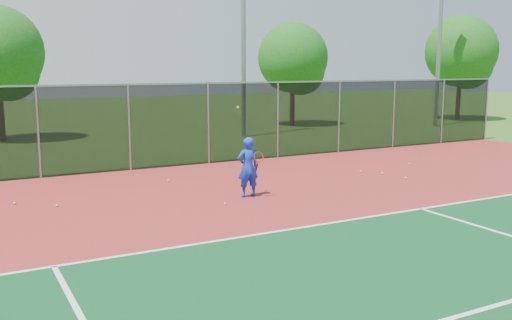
{
  "coord_description": "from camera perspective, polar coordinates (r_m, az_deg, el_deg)",
  "views": [
    {
      "loc": [
        -8.45,
        -7.51,
        3.65
      ],
      "look_at": [
        -1.73,
        5.0,
        1.3
      ],
      "focal_mm": 40.0,
      "sensor_mm": 36.0,
      "label": 1
    }
  ],
  "objects": [
    {
      "name": "practice_ball_5",
      "position": [
        21.91,
        15.1,
        -0.38
      ],
      "size": [
        0.07,
        0.07,
        0.07
      ],
      "primitive_type": "sphere",
      "color": "#C5DB19",
      "rests_on": "court_apron"
    },
    {
      "name": "floodlight_ne",
      "position": [
        36.52,
        17.98,
        13.36
      ],
      "size": [
        0.9,
        0.4,
        11.38
      ],
      "color": "gray",
      "rests_on": "ground"
    },
    {
      "name": "practice_ball_4",
      "position": [
        19.73,
        12.52,
        -1.33
      ],
      "size": [
        0.07,
        0.07,
        0.07
      ],
      "primitive_type": "sphere",
      "color": "#C5DB19",
      "rests_on": "court_apron"
    },
    {
      "name": "practice_ball_6",
      "position": [
        15.11,
        -3.1,
        -4.38
      ],
      "size": [
        0.07,
        0.07,
        0.07
      ],
      "primitive_type": "sphere",
      "color": "#C5DB19",
      "rests_on": "court_apron"
    },
    {
      "name": "tree_back_right",
      "position": [
        41.37,
        19.97,
        9.88
      ],
      "size": [
        4.78,
        4.78,
        7.02
      ],
      "color": "#3C2416",
      "rests_on": "ground"
    },
    {
      "name": "floodlight_n",
      "position": [
        29.66,
        -1.28,
        14.82
      ],
      "size": [
        0.9,
        0.4,
        11.38
      ],
      "color": "gray",
      "rests_on": "ground"
    },
    {
      "name": "court_apron",
      "position": [
        13.23,
        12.96,
        -6.82
      ],
      "size": [
        30.0,
        20.0,
        0.02
      ],
      "primitive_type": "cube",
      "color": "maroon",
      "rests_on": "ground"
    },
    {
      "name": "practice_ball_7",
      "position": [
        19.99,
        10.43,
        -1.12
      ],
      "size": [
        0.07,
        0.07,
        0.07
      ],
      "primitive_type": "sphere",
      "color": "#C5DB19",
      "rests_on": "court_apron"
    },
    {
      "name": "practice_ball_1",
      "position": [
        16.45,
        -22.99,
        -3.99
      ],
      "size": [
        0.07,
        0.07,
        0.07
      ],
      "primitive_type": "sphere",
      "color": "#C5DB19",
      "rests_on": "court_apron"
    },
    {
      "name": "practice_ball_8",
      "position": [
        15.76,
        -19.28,
        -4.33
      ],
      "size": [
        0.07,
        0.07,
        0.07
      ],
      "primitive_type": "sphere",
      "color": "#C5DB19",
      "rests_on": "court_apron"
    },
    {
      "name": "fence_back",
      "position": [
        21.36,
        -4.79,
        3.76
      ],
      "size": [
        30.0,
        0.06,
        3.03
      ],
      "color": "black",
      "rests_on": "court_apron"
    },
    {
      "name": "practice_ball_3",
      "position": [
        19.13,
        14.74,
        -1.75
      ],
      "size": [
        0.07,
        0.07,
        0.07
      ],
      "primitive_type": "sphere",
      "color": "#C5DB19",
      "rests_on": "court_apron"
    },
    {
      "name": "ground",
      "position": [
        11.88,
        19.37,
        -9.05
      ],
      "size": [
        120.0,
        120.0,
        0.0
      ],
      "primitive_type": "plane",
      "color": "#2D5718",
      "rests_on": "ground"
    },
    {
      "name": "practice_ball_2",
      "position": [
        18.32,
        -8.75,
        -2.03
      ],
      "size": [
        0.07,
        0.07,
        0.07
      ],
      "primitive_type": "sphere",
      "color": "#C5DB19",
      "rests_on": "court_apron"
    },
    {
      "name": "tree_back_mid",
      "position": [
        35.32,
        3.89,
        9.85
      ],
      "size": [
        4.28,
        4.28,
        6.29
      ],
      "color": "#3C2416",
      "rests_on": "ground"
    },
    {
      "name": "tennis_player",
      "position": [
        15.88,
        -0.81,
        -0.71
      ],
      "size": [
        0.64,
        0.64,
        2.55
      ],
      "color": "#1533CD",
      "rests_on": "court_apron"
    }
  ]
}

